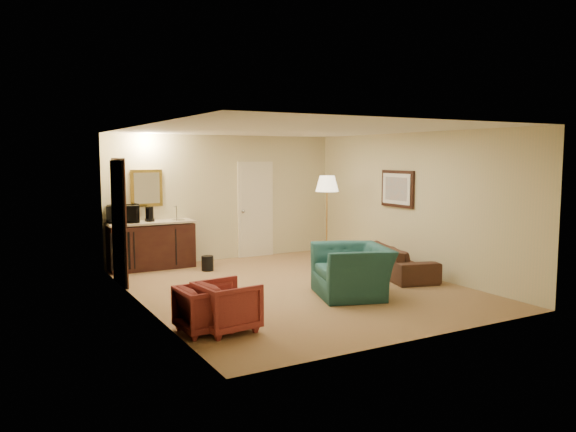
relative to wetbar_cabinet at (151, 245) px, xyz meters
name	(u,v)px	position (x,y,z in m)	size (l,w,h in m)	color
ground	(296,287)	(1.65, -2.72, -0.46)	(6.00, 6.00, 0.00)	#9C7D4F
room_walls	(269,182)	(1.55, -1.95, 1.26)	(5.02, 6.01, 2.61)	beige
wetbar_cabinet	(151,245)	(0.00, 0.00, 0.00)	(1.64, 0.58, 0.92)	#321810
sofa	(398,255)	(3.76, -2.80, -0.09)	(1.89, 0.55, 0.74)	black
teal_armchair	(352,262)	(2.15, -3.62, 0.07)	(1.21, 0.78, 1.05)	#205251
rose_chair_near	(205,307)	(-0.50, -4.23, -0.14)	(0.63, 0.59, 0.65)	#993632
rose_chair_far	(227,304)	(-0.25, -4.32, -0.11)	(0.68, 0.63, 0.70)	#993632
coffee_table	(348,261)	(3.08, -2.18, -0.24)	(0.77, 0.52, 0.44)	black
floor_lamp	(327,219)	(3.35, -1.04, 0.43)	(0.47, 0.47, 1.78)	#C79042
waste_bin	(207,263)	(0.87, -0.72, -0.32)	(0.23, 0.23, 0.28)	black
microwave	(123,212)	(-0.50, 0.08, 0.66)	(0.60, 0.33, 0.41)	black
coffee_maker	(150,214)	(-0.02, 0.00, 0.60)	(0.15, 0.15, 0.29)	black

